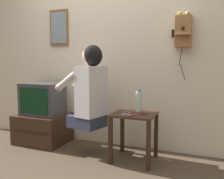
{
  "coord_description": "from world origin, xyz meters",
  "views": [
    {
      "loc": [
        1.2,
        -1.92,
        1.08
      ],
      "look_at": [
        0.24,
        0.49,
        0.79
      ],
      "focal_mm": 38.0,
      "sensor_mm": 36.0,
      "label": 1
    }
  ],
  "objects_px": {
    "water_bottle": "(139,101)",
    "cell_phone_held": "(126,113)",
    "framed_picture": "(59,28)",
    "toothbrush": "(133,115)",
    "person": "(90,88)",
    "cell_phone_spare": "(143,113)",
    "television": "(43,99)",
    "wall_phone_antique": "(183,31)"
  },
  "relations": [
    {
      "from": "wall_phone_antique",
      "to": "cell_phone_spare",
      "type": "bearing_deg",
      "value": -137.35
    },
    {
      "from": "framed_picture",
      "to": "cell_phone_held",
      "type": "xyz_separation_m",
      "value": [
        1.14,
        -0.45,
        -1.03
      ]
    },
    {
      "from": "television",
      "to": "toothbrush",
      "type": "height_order",
      "value": "television"
    },
    {
      "from": "water_bottle",
      "to": "framed_picture",
      "type": "bearing_deg",
      "value": 166.37
    },
    {
      "from": "television",
      "to": "framed_picture",
      "type": "relative_size",
      "value": 1.06
    },
    {
      "from": "cell_phone_held",
      "to": "cell_phone_spare",
      "type": "bearing_deg",
      "value": 21.16
    },
    {
      "from": "television",
      "to": "cell_phone_spare",
      "type": "bearing_deg",
      "value": -3.3
    },
    {
      "from": "wall_phone_antique",
      "to": "cell_phone_held",
      "type": "xyz_separation_m",
      "value": [
        -0.54,
        -0.41,
        -0.9
      ]
    },
    {
      "from": "person",
      "to": "framed_picture",
      "type": "distance_m",
      "value": 1.15
    },
    {
      "from": "television",
      "to": "toothbrush",
      "type": "relative_size",
      "value": 3.54
    },
    {
      "from": "television",
      "to": "cell_phone_spare",
      "type": "relative_size",
      "value": 3.8
    },
    {
      "from": "wall_phone_antique",
      "to": "cell_phone_held",
      "type": "distance_m",
      "value": 1.13
    },
    {
      "from": "framed_picture",
      "to": "cell_phone_held",
      "type": "distance_m",
      "value": 1.61
    },
    {
      "from": "wall_phone_antique",
      "to": "water_bottle",
      "type": "bearing_deg",
      "value": -149.06
    },
    {
      "from": "cell_phone_held",
      "to": "cell_phone_spare",
      "type": "relative_size",
      "value": 0.92
    },
    {
      "from": "wall_phone_antique",
      "to": "toothbrush",
      "type": "relative_size",
      "value": 5.22
    },
    {
      "from": "framed_picture",
      "to": "cell_phone_spare",
      "type": "bearing_deg",
      "value": -16.06
    },
    {
      "from": "person",
      "to": "television",
      "type": "relative_size",
      "value": 1.81
    },
    {
      "from": "cell_phone_spare",
      "to": "toothbrush",
      "type": "xyz_separation_m",
      "value": [
        -0.06,
        -0.15,
        0.0
      ]
    },
    {
      "from": "cell_phone_spare",
      "to": "water_bottle",
      "type": "distance_m",
      "value": 0.15
    },
    {
      "from": "water_bottle",
      "to": "cell_phone_held",
      "type": "bearing_deg",
      "value": -124.77
    },
    {
      "from": "person",
      "to": "water_bottle",
      "type": "bearing_deg",
      "value": -60.53
    },
    {
      "from": "person",
      "to": "water_bottle",
      "type": "height_order",
      "value": "person"
    },
    {
      "from": "person",
      "to": "framed_picture",
      "type": "xyz_separation_m",
      "value": [
        -0.71,
        0.46,
        0.78
      ]
    },
    {
      "from": "cell_phone_held",
      "to": "water_bottle",
      "type": "xyz_separation_m",
      "value": [
        0.11,
        0.15,
        0.11
      ]
    },
    {
      "from": "framed_picture",
      "to": "cell_phone_held",
      "type": "relative_size",
      "value": 3.89
    },
    {
      "from": "television",
      "to": "water_bottle",
      "type": "xyz_separation_m",
      "value": [
        1.33,
        -0.0,
        0.05
      ]
    },
    {
      "from": "person",
      "to": "cell_phone_held",
      "type": "relative_size",
      "value": 7.48
    },
    {
      "from": "cell_phone_spare",
      "to": "water_bottle",
      "type": "xyz_separation_m",
      "value": [
        -0.07,
        0.08,
        0.11
      ]
    },
    {
      "from": "cell_phone_spare",
      "to": "person",
      "type": "bearing_deg",
      "value": 157.24
    },
    {
      "from": "television",
      "to": "toothbrush",
      "type": "bearing_deg",
      "value": -9.9
    },
    {
      "from": "water_bottle",
      "to": "toothbrush",
      "type": "bearing_deg",
      "value": -89.28
    },
    {
      "from": "person",
      "to": "water_bottle",
      "type": "xyz_separation_m",
      "value": [
        0.54,
        0.16,
        -0.14
      ]
    },
    {
      "from": "television",
      "to": "framed_picture",
      "type": "height_order",
      "value": "framed_picture"
    },
    {
      "from": "television",
      "to": "cell_phone_spare",
      "type": "xyz_separation_m",
      "value": [
        1.4,
        -0.08,
        -0.06
      ]
    },
    {
      "from": "television",
      "to": "cell_phone_spare",
      "type": "distance_m",
      "value": 1.4
    },
    {
      "from": "person",
      "to": "cell_phone_spare",
      "type": "xyz_separation_m",
      "value": [
        0.61,
        0.08,
        -0.25
      ]
    },
    {
      "from": "wall_phone_antique",
      "to": "water_bottle",
      "type": "relative_size",
      "value": 3.09
    },
    {
      "from": "framed_picture",
      "to": "toothbrush",
      "type": "relative_size",
      "value": 3.34
    },
    {
      "from": "wall_phone_antique",
      "to": "toothbrush",
      "type": "distance_m",
      "value": 1.11
    },
    {
      "from": "wall_phone_antique",
      "to": "cell_phone_spare",
      "type": "relative_size",
      "value": 5.61
    },
    {
      "from": "cell_phone_held",
      "to": "cell_phone_spare",
      "type": "distance_m",
      "value": 0.19
    }
  ]
}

